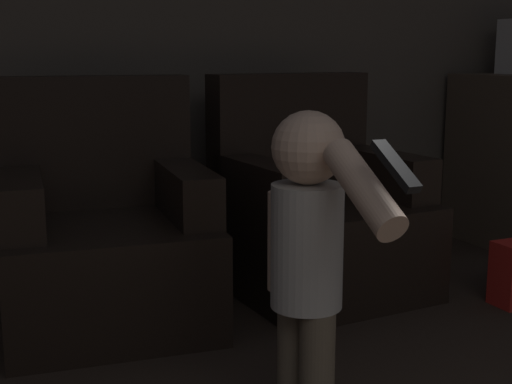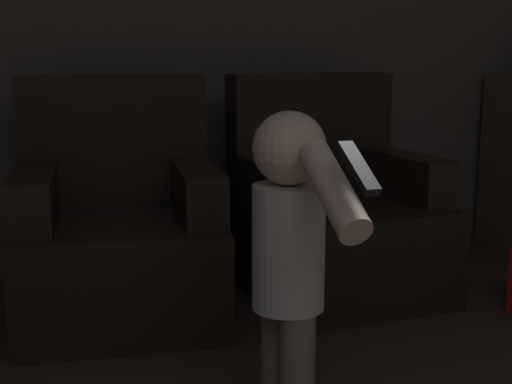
{
  "view_description": "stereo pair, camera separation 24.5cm",
  "coord_description": "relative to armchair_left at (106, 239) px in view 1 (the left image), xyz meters",
  "views": [
    {
      "loc": [
        -0.68,
        1.08,
        1.07
      ],
      "look_at": [
        0.3,
        3.28,
        0.6
      ],
      "focal_mm": 50.0,
      "sensor_mm": 36.0,
      "label": 1
    },
    {
      "loc": [
        -0.45,
        0.99,
        1.07
      ],
      "look_at": [
        0.3,
        3.28,
        0.6
      ],
      "focal_mm": 50.0,
      "sensor_mm": 36.0,
      "label": 2
    }
  ],
  "objects": [
    {
      "name": "wall_back",
      "position": [
        0.1,
        0.65,
        0.97
      ],
      "size": [
        8.4,
        0.05,
        2.6
      ],
      "color": "#51493F",
      "rests_on": "ground_plane"
    },
    {
      "name": "armchair_left",
      "position": [
        0.0,
        0.0,
        0.0
      ],
      "size": [
        0.87,
        0.86,
        0.97
      ],
      "rotation": [
        0.0,
        0.0,
        -0.1
      ],
      "color": "black",
      "rests_on": "ground_plane"
    },
    {
      "name": "armchair_right",
      "position": [
        0.96,
        0.0,
        0.0
      ],
      "size": [
        0.84,
        0.84,
        0.97
      ],
      "rotation": [
        0.0,
        0.0,
        0.06
      ],
      "color": "black",
      "rests_on": "ground_plane"
    },
    {
      "name": "person_toddler",
      "position": [
        0.33,
        -1.1,
        0.21
      ],
      "size": [
        0.2,
        0.62,
        0.92
      ],
      "rotation": [
        0.0,
        0.0,
        1.71
      ],
      "color": "brown",
      "rests_on": "ground_plane"
    }
  ]
}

